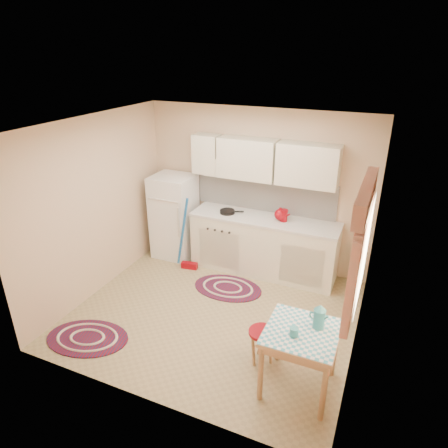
{
  "coord_description": "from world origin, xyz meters",
  "views": [
    {
      "loc": [
        1.89,
        -4.03,
        3.3
      ],
      "look_at": [
        0.03,
        0.25,
        1.21
      ],
      "focal_mm": 32.0,
      "sensor_mm": 36.0,
      "label": 1
    }
  ],
  "objects_px": {
    "fridge": "(174,217)",
    "base_cabinets": "(263,246)",
    "table": "(299,360)",
    "stool": "(262,346)"
  },
  "relations": [
    {
      "from": "fridge",
      "to": "base_cabinets",
      "type": "height_order",
      "value": "fridge"
    },
    {
      "from": "fridge",
      "to": "table",
      "type": "xyz_separation_m",
      "value": [
        2.64,
        -2.07,
        -0.34
      ]
    },
    {
      "from": "base_cabinets",
      "to": "stool",
      "type": "xyz_separation_m",
      "value": [
        0.62,
        -1.91,
        -0.23
      ]
    },
    {
      "from": "fridge",
      "to": "stool",
      "type": "height_order",
      "value": "fridge"
    },
    {
      "from": "fridge",
      "to": "table",
      "type": "bearing_deg",
      "value": -38.05
    },
    {
      "from": "base_cabinets",
      "to": "table",
      "type": "relative_size",
      "value": 3.12
    },
    {
      "from": "base_cabinets",
      "to": "table",
      "type": "xyz_separation_m",
      "value": [
        1.09,
        -2.12,
        -0.08
      ]
    },
    {
      "from": "fridge",
      "to": "base_cabinets",
      "type": "bearing_deg",
      "value": 1.85
    },
    {
      "from": "base_cabinets",
      "to": "stool",
      "type": "distance_m",
      "value": 2.03
    },
    {
      "from": "fridge",
      "to": "base_cabinets",
      "type": "relative_size",
      "value": 0.62
    }
  ]
}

